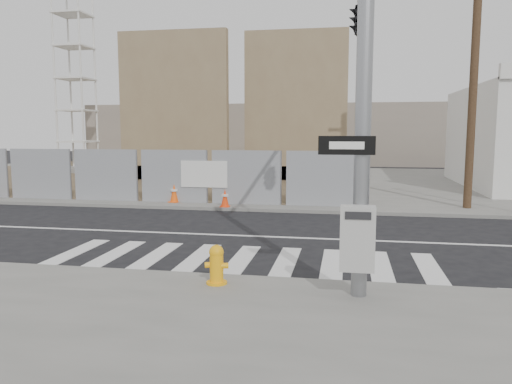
% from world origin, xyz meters
% --- Properties ---
extents(ground, '(100.00, 100.00, 0.00)m').
position_xyz_m(ground, '(0.00, 0.00, 0.00)').
color(ground, black).
rests_on(ground, ground).
extents(sidewalk_far, '(50.00, 20.00, 0.12)m').
position_xyz_m(sidewalk_far, '(0.00, 14.00, 0.06)').
color(sidewalk_far, slate).
rests_on(sidewalk_far, ground).
extents(signal_pole, '(0.96, 5.87, 7.00)m').
position_xyz_m(signal_pole, '(2.49, -2.05, 4.78)').
color(signal_pole, gray).
rests_on(signal_pole, sidewalk_near).
extents(chain_link_fence, '(24.60, 0.04, 2.00)m').
position_xyz_m(chain_link_fence, '(-10.00, 5.00, 1.12)').
color(chain_link_fence, gray).
rests_on(chain_link_fence, sidewalk_far).
extents(concrete_wall_left, '(6.00, 1.30, 8.00)m').
position_xyz_m(concrete_wall_left, '(-7.00, 13.08, 3.38)').
color(concrete_wall_left, '#7B6449').
rests_on(concrete_wall_left, sidewalk_far).
extents(concrete_wall_right, '(5.50, 1.30, 8.00)m').
position_xyz_m(concrete_wall_right, '(-0.50, 14.08, 3.38)').
color(concrete_wall_right, '#7B6449').
rests_on(concrete_wall_right, sidewalk_far).
extents(crane_tower, '(2.60, 2.60, 18.15)m').
position_xyz_m(crane_tower, '(-15.00, 17.00, 9.02)').
color(crane_tower, slate).
rests_on(crane_tower, sidewalk_far).
extents(utility_pole_right, '(1.60, 0.28, 10.00)m').
position_xyz_m(utility_pole_right, '(6.50, 5.50, 5.20)').
color(utility_pole_right, '#4A3522').
rests_on(utility_pole_right, sidewalk_far).
extents(fire_hydrant, '(0.47, 0.47, 0.71)m').
position_xyz_m(fire_hydrant, '(0.00, -4.61, 0.47)').
color(fire_hydrant, '#FFAD0E').
rests_on(fire_hydrant, sidewalk_near).
extents(traffic_cone_c, '(0.46, 0.46, 0.72)m').
position_xyz_m(traffic_cone_c, '(-4.20, 4.99, 0.47)').
color(traffic_cone_c, '#FF560D').
rests_on(traffic_cone_c, sidewalk_far).
extents(traffic_cone_d, '(0.35, 0.35, 0.65)m').
position_xyz_m(traffic_cone_d, '(-2.02, 4.22, 0.44)').
color(traffic_cone_d, '#FF3C0D').
rests_on(traffic_cone_d, sidewalk_far).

